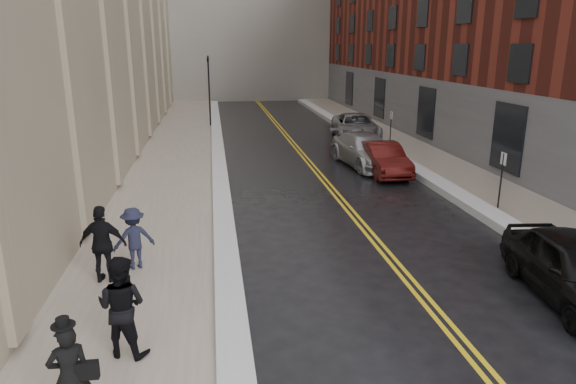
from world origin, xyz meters
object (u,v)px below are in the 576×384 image
object	(u,v)px
car_black	(575,269)
pedestrian_a	(122,306)
pedestrian_b	(134,238)
pedestrian_c	(103,244)
car_silver_far	(356,127)
car_silver_near	(365,150)
car_maroon	(383,159)
pedestrian_main	(70,376)

from	to	relation	value
car_black	pedestrian_a	distance (m)	10.35
pedestrian_b	pedestrian_c	xyz separation A→B (m)	(-0.63, -0.74, 0.16)
car_silver_far	pedestrian_b	xyz separation A→B (m)	(-11.44, -19.05, 0.17)
car_silver_near	pedestrian_b	world-z (taller)	pedestrian_b
car_maroon	pedestrian_main	xyz separation A→B (m)	(-10.31, -15.70, 0.28)
car_silver_near	pedestrian_a	world-z (taller)	pedestrian_a
car_maroon	pedestrian_main	size ratio (longest dim) A/B	2.57
car_maroon	pedestrian_b	size ratio (longest dim) A/B	2.66
pedestrian_a	pedestrian_c	size ratio (longest dim) A/B	1.01
car_black	car_silver_near	xyz separation A→B (m)	(-0.80, 14.64, -0.00)
car_silver_near	pedestrian_b	size ratio (longest dim) A/B	3.28
car_black	pedestrian_main	world-z (taller)	pedestrian_main
car_maroon	pedestrian_b	bearing A→B (deg)	-136.02
car_black	pedestrian_c	world-z (taller)	pedestrian_c
car_maroon	pedestrian_b	world-z (taller)	pedestrian_b
pedestrian_a	pedestrian_b	bearing A→B (deg)	-64.63
car_maroon	pedestrian_main	world-z (taller)	pedestrian_main
car_maroon	car_silver_far	world-z (taller)	car_silver_far
car_black	car_silver_near	bearing A→B (deg)	99.81
car_silver_far	pedestrian_a	world-z (taller)	pedestrian_a
car_silver_far	pedestrian_a	bearing A→B (deg)	-108.27
pedestrian_main	pedestrian_c	size ratio (longest dim) A/B	0.87
pedestrian_main	car_silver_far	bearing A→B (deg)	-132.64
pedestrian_a	pedestrian_c	distance (m)	3.50
car_black	car_silver_far	xyz separation A→B (m)	(0.80, 22.15, 0.02)
pedestrian_main	pedestrian_b	xyz separation A→B (m)	(0.14, 6.00, -0.03)
car_black	pedestrian_a	world-z (taller)	pedestrian_a
pedestrian_main	pedestrian_b	distance (m)	6.00
car_maroon	pedestrian_a	bearing A→B (deg)	-125.09
pedestrian_main	pedestrian_b	size ratio (longest dim) A/B	1.04
car_black	pedestrian_a	bearing A→B (deg)	-167.81
car_silver_near	pedestrian_a	bearing A→B (deg)	-128.39
pedestrian_b	car_black	bearing A→B (deg)	143.40
car_silver_far	pedestrian_c	size ratio (longest dim) A/B	2.95
car_maroon	car_silver_near	bearing A→B (deg)	100.44
pedestrian_main	pedestrian_c	bearing A→B (deg)	-102.46
pedestrian_main	pedestrian_c	distance (m)	5.28
car_black	car_maroon	world-z (taller)	car_black
pedestrian_main	pedestrian_b	bearing A→B (deg)	-109.16
car_silver_far	pedestrian_b	distance (m)	22.22
pedestrian_main	pedestrian_c	xyz separation A→B (m)	(-0.49, 5.26, 0.13)
pedestrian_b	pedestrian_c	bearing A→B (deg)	29.20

